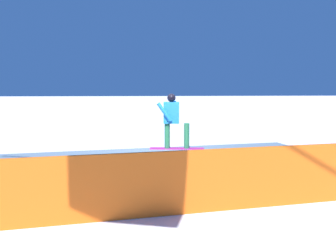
% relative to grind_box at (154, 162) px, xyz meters
% --- Properties ---
extents(ground_plane, '(120.00, 120.00, 0.00)m').
position_rel_grind_box_xyz_m(ground_plane, '(0.00, 0.00, -0.28)').
color(ground_plane, white).
extents(grind_box, '(7.53, 1.98, 0.62)m').
position_rel_grind_box_xyz_m(grind_box, '(0.00, 0.00, 0.00)').
color(grind_box, red).
rests_on(grind_box, ground_plane).
extents(snowboarder, '(1.45, 0.43, 1.45)m').
position_rel_grind_box_xyz_m(snowboarder, '(-0.51, -0.12, 1.13)').
color(snowboarder, '#B22585').
rests_on(snowboarder, grind_box).
extents(safety_fence, '(10.62, 1.99, 1.16)m').
position_rel_grind_box_xyz_m(safety_fence, '(0.00, 3.20, 0.30)').
color(safety_fence, orange).
rests_on(safety_fence, ground_plane).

